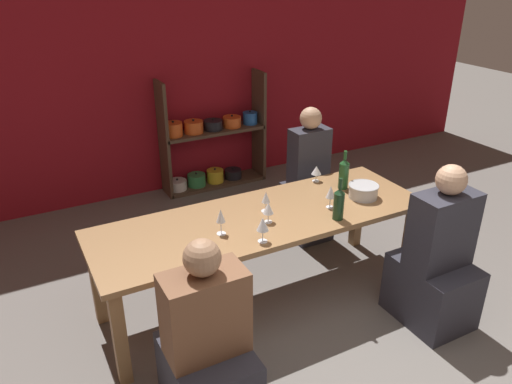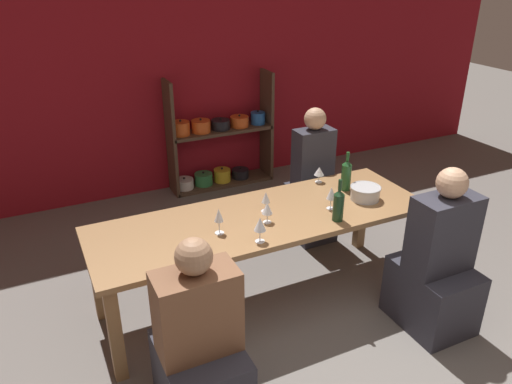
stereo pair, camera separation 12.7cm
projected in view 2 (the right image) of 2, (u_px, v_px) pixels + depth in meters
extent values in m
cube|color=maroon|center=(168.00, 69.00, 5.28)|extent=(8.80, 0.06, 2.70)
cube|color=#4C3828|center=(171.00, 139.00, 5.39)|extent=(0.04, 0.30, 1.27)
cube|color=#4C3828|center=(267.00, 125.00, 5.84)|extent=(0.04, 0.30, 1.27)
cube|color=#4C3828|center=(222.00, 182.00, 5.88)|extent=(1.16, 0.30, 0.04)
cylinder|color=silver|center=(184.00, 184.00, 5.67)|extent=(0.21, 0.21, 0.11)
sphere|color=black|center=(184.00, 178.00, 5.64)|extent=(0.02, 0.02, 0.02)
cylinder|color=#338447|center=(204.00, 179.00, 5.75)|extent=(0.21, 0.21, 0.14)
sphere|color=black|center=(203.00, 173.00, 5.72)|extent=(0.02, 0.02, 0.02)
cylinder|color=gold|center=(222.00, 175.00, 5.84)|extent=(0.19, 0.19, 0.15)
sphere|color=black|center=(222.00, 168.00, 5.80)|extent=(0.02, 0.02, 0.02)
cylinder|color=black|center=(240.00, 173.00, 5.94)|extent=(0.20, 0.20, 0.11)
sphere|color=black|center=(240.00, 168.00, 5.91)|extent=(0.02, 0.02, 0.02)
cube|color=#4C3828|center=(221.00, 131.00, 5.61)|extent=(1.16, 0.30, 0.04)
cylinder|color=#E0561E|center=(181.00, 128.00, 5.39)|extent=(0.20, 0.20, 0.15)
sphere|color=black|center=(180.00, 121.00, 5.35)|extent=(0.02, 0.02, 0.02)
cylinder|color=#E0561E|center=(201.00, 126.00, 5.48)|extent=(0.21, 0.21, 0.13)
sphere|color=black|center=(201.00, 119.00, 5.45)|extent=(0.02, 0.02, 0.02)
cylinder|color=black|center=(221.00, 124.00, 5.58)|extent=(0.21, 0.21, 0.11)
sphere|color=black|center=(220.00, 119.00, 5.55)|extent=(0.02, 0.02, 0.02)
cylinder|color=#E0561E|center=(240.00, 121.00, 5.66)|extent=(0.21, 0.21, 0.12)
sphere|color=black|center=(239.00, 115.00, 5.63)|extent=(0.02, 0.02, 0.02)
cylinder|color=#235BAD|center=(258.00, 118.00, 5.75)|extent=(0.17, 0.17, 0.14)
sphere|color=black|center=(258.00, 111.00, 5.72)|extent=(0.02, 0.02, 0.02)
cube|color=olive|center=(262.00, 219.00, 3.60)|extent=(2.47, 0.82, 0.04)
cube|color=olive|center=(115.00, 334.00, 3.03)|extent=(0.08, 0.08, 0.69)
cube|color=olive|center=(411.00, 247.00, 3.94)|extent=(0.08, 0.08, 0.69)
cube|color=olive|center=(97.00, 277.00, 3.57)|extent=(0.08, 0.08, 0.69)
cube|color=olive|center=(361.00, 212.00, 4.47)|extent=(0.08, 0.08, 0.69)
cylinder|color=#B7BABC|center=(365.00, 193.00, 3.82)|extent=(0.22, 0.22, 0.10)
torus|color=#B7BABC|center=(366.00, 187.00, 3.80)|extent=(0.23, 0.23, 0.01)
cylinder|color=#19381E|center=(338.00, 208.00, 3.49)|extent=(0.08, 0.08, 0.20)
cone|color=#19381E|center=(339.00, 193.00, 3.44)|extent=(0.08, 0.08, 0.03)
cylinder|color=#19381E|center=(340.00, 185.00, 3.42)|extent=(0.03, 0.03, 0.08)
cylinder|color=#1E4C23|center=(346.00, 177.00, 3.96)|extent=(0.08, 0.08, 0.21)
cone|color=#1E4C23|center=(347.00, 163.00, 3.90)|extent=(0.08, 0.08, 0.04)
cylinder|color=#1E4C23|center=(348.00, 156.00, 3.88)|extent=(0.03, 0.03, 0.07)
cylinder|color=white|center=(260.00, 241.00, 3.27)|extent=(0.07, 0.07, 0.00)
cylinder|color=white|center=(260.00, 236.00, 3.25)|extent=(0.01, 0.01, 0.08)
cone|color=white|center=(260.00, 224.00, 3.21)|extent=(0.08, 0.08, 0.09)
cylinder|color=maroon|center=(260.00, 227.00, 3.22)|extent=(0.04, 0.04, 0.04)
cylinder|color=white|center=(267.00, 222.00, 3.50)|extent=(0.06, 0.06, 0.00)
cylinder|color=white|center=(267.00, 218.00, 3.49)|extent=(0.01, 0.01, 0.07)
cone|color=white|center=(267.00, 208.00, 3.46)|extent=(0.08, 0.08, 0.08)
cylinder|color=maroon|center=(267.00, 211.00, 3.47)|extent=(0.04, 0.04, 0.03)
cylinder|color=white|center=(330.00, 208.00, 3.70)|extent=(0.06, 0.06, 0.00)
cylinder|color=white|center=(331.00, 203.00, 3.68)|extent=(0.01, 0.01, 0.08)
cone|color=white|center=(331.00, 193.00, 3.64)|extent=(0.07, 0.07, 0.09)
cylinder|color=maroon|center=(331.00, 196.00, 3.65)|extent=(0.04, 0.04, 0.04)
cylinder|color=white|center=(219.00, 233.00, 3.37)|extent=(0.06, 0.06, 0.00)
cylinder|color=white|center=(219.00, 227.00, 3.35)|extent=(0.01, 0.01, 0.09)
cone|color=white|center=(219.00, 215.00, 3.31)|extent=(0.06, 0.06, 0.09)
cylinder|color=maroon|center=(219.00, 218.00, 3.32)|extent=(0.03, 0.03, 0.04)
cylinder|color=white|center=(265.00, 211.00, 3.65)|extent=(0.07, 0.07, 0.00)
cylinder|color=white|center=(265.00, 207.00, 3.64)|extent=(0.01, 0.01, 0.07)
cone|color=white|center=(265.00, 197.00, 3.60)|extent=(0.06, 0.06, 0.08)
cylinder|color=white|center=(319.00, 182.00, 4.13)|extent=(0.06, 0.06, 0.00)
cylinder|color=white|center=(319.00, 178.00, 4.12)|extent=(0.01, 0.01, 0.06)
cone|color=white|center=(319.00, 171.00, 4.09)|extent=(0.08, 0.08, 0.07)
cylinder|color=maroon|center=(319.00, 173.00, 4.10)|extent=(0.05, 0.05, 0.03)
cube|color=#2D2D38|center=(201.00, 378.00, 2.88)|extent=(0.45, 0.56, 0.45)
cube|color=brown|center=(197.00, 312.00, 2.68)|extent=(0.45, 0.25, 0.50)
sphere|color=#9E7556|center=(194.00, 257.00, 2.53)|extent=(0.20, 0.20, 0.20)
cube|color=#2D2D38|center=(310.00, 212.00, 4.70)|extent=(0.35, 0.44, 0.50)
cube|color=#2D2D38|center=(313.00, 160.00, 4.47)|extent=(0.35, 0.19, 0.56)
sphere|color=tan|center=(315.00, 119.00, 4.31)|extent=(0.19, 0.19, 0.19)
cube|color=#2D2D38|center=(432.00, 295.00, 3.57)|extent=(0.45, 0.56, 0.47)
cube|color=#2D2D38|center=(443.00, 233.00, 3.35)|extent=(0.45, 0.25, 0.54)
sphere|color=tan|center=(452.00, 183.00, 3.19)|extent=(0.20, 0.20, 0.20)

